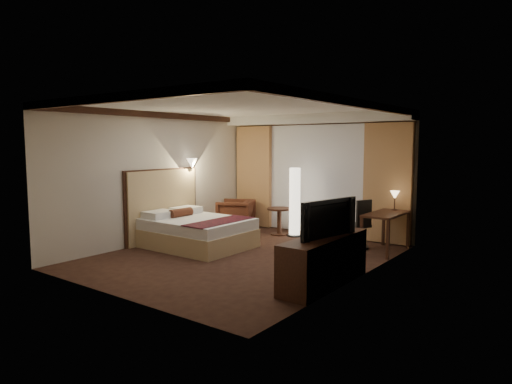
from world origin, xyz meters
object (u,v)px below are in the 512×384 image
Objects in this scene: desk at (385,232)px; floor_lamp at (295,202)px; office_chair at (357,224)px; armchair at (236,213)px; side_table at (279,221)px; television at (323,213)px; dresser at (324,261)px; bed at (198,233)px.

floor_lamp is at bearing 174.04° from desk.
floor_lamp is 1.57× the size of office_chair.
floor_lamp reaches higher than armchair.
floor_lamp is at bearing 9.87° from side_table.
television is (0.58, -2.49, 0.56)m from office_chair.
armchair is at bearing 145.75° from dresser.
armchair is 1.32× the size of side_table.
side_table is 3.74m from dresser.
office_chair is at bearing 34.60° from bed.
side_table is 0.53× the size of television.
desk is 2.54m from dresser.
office_chair is at bearing 103.73° from dresser.
bed is at bearing -107.17° from side_table.
office_chair is 0.53× the size of dresser.
television reaches higher than bed.
floor_lamp reaches higher than dresser.
office_chair is 0.85× the size of television.
side_table is (1.13, 0.17, -0.10)m from armchair.
armchair is 1.56m from floor_lamp.
desk reaches higher than side_table.
office_chair is at bearing 24.18° from television.
television is (0.02, -2.54, 0.68)m from desk.
floor_lamp reaches higher than television.
bed is at bearing 88.73° from television.
television reaches higher than desk.
desk is (3.67, 0.01, -0.03)m from armchair.
bed is 3.34m from television.
bed is 1.91m from armchair.
armchair is 3.11m from office_chair.
armchair is at bearing -157.43° from office_chair.
dresser is at bearing -78.89° from television.
side_table is at bearing -162.78° from office_chair.
floor_lamp is 1.66m from office_chair.
dresser is (2.58, -2.70, 0.05)m from side_table.
armchair reaches higher than bed.
dresser is (3.20, -0.70, 0.07)m from bed.
office_chair reaches higher than armchair.
side_table is 0.59m from floor_lamp.
office_chair reaches higher than side_table.
television is at bearing -12.38° from bed.
television reaches higher than armchair.
desk is (2.17, -0.23, -0.39)m from floor_lamp.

